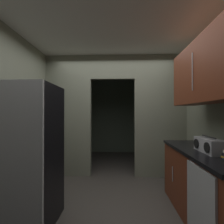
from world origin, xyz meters
TOP-DOWN VIEW (x-y plane):
  - ground at (0.00, 0.00)m, footprint 20.00×20.00m
  - kitchen_overhead_slab at (0.00, 0.41)m, footprint 3.42×6.73m
  - kitchen_partition at (0.02, 1.37)m, footprint 3.02×0.12m
  - adjoining_room_shell at (0.00, 2.97)m, footprint 3.02×2.36m
  - refrigerator at (-1.12, -0.28)m, footprint 0.85×0.71m
  - lower_cabinet_run at (1.18, -0.16)m, footprint 0.65×1.67m
  - dishwasher at (0.87, -0.63)m, footprint 0.02×0.56m
  - upper_cabinet_counterside at (1.18, -0.16)m, footprint 0.36×1.50m
  - boombox at (1.15, -0.25)m, footprint 0.18×0.43m

SIDE VIEW (x-z plane):
  - ground at x=0.00m, z-range 0.00..0.00m
  - dishwasher at x=0.87m, z-range 0.00..0.83m
  - lower_cabinet_run at x=1.18m, z-range 0.00..0.89m
  - refrigerator at x=-1.12m, z-range 0.00..1.70m
  - boombox at x=1.15m, z-range 0.87..1.07m
  - adjoining_room_shell at x=0.00m, z-range 0.00..2.61m
  - kitchen_partition at x=0.02m, z-range 0.09..2.70m
  - upper_cabinet_counterside at x=1.18m, z-range 1.48..2.27m
  - kitchen_overhead_slab at x=0.00m, z-range 2.61..2.67m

